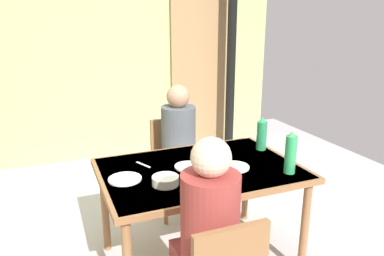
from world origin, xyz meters
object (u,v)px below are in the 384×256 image
Objects in this scene: chair_far_diner at (174,160)px; water_bottle_green_near at (291,153)px; dining_table at (200,177)px; person_near_diner at (209,219)px; person_far_diner at (179,135)px; water_bottle_green_far at (262,134)px; serving_bowl_center at (165,181)px.

water_bottle_green_near is (0.43, -1.13, 0.39)m from chair_far_diner.
water_bottle_green_near is (0.53, -0.30, 0.21)m from dining_table.
person_near_diner reaches higher than chair_far_diner.
dining_table is 0.85m from chair_far_diner.
person_far_diner reaches higher than chair_far_diner.
water_bottle_green_near is at bearing -30.07° from dining_table.
dining_table is 4.66× the size of water_bottle_green_near.
person_far_diner reaches higher than dining_table.
water_bottle_green_far reaches higher than serving_bowl_center.
person_near_diner is 4.53× the size of serving_bowl_center.
person_far_diner is 0.95m from serving_bowl_center.
person_near_diner is at bearing 75.95° from person_far_diner.
water_bottle_green_near is 1.12× the size of water_bottle_green_far.
person_far_diner is at bearing 90.00° from chair_far_diner.
person_near_diner is at bearing -153.61° from water_bottle_green_near.
person_near_diner is 2.90× the size of water_bottle_green_far.
chair_far_diner is at bearing 110.82° from water_bottle_green_near.
chair_far_diner is 5.12× the size of serving_bowl_center.
person_near_diner is at bearing -109.82° from dining_table.
water_bottle_green_far is (0.85, 0.86, 0.09)m from person_near_diner.
chair_far_diner is 1.13× the size of person_near_diner.
person_near_diner is 1.00× the size of person_far_diner.
serving_bowl_center is (-0.91, -0.33, -0.10)m from water_bottle_green_far.
person_far_diner is (0.10, 0.69, 0.10)m from dining_table.
water_bottle_green_far is at bearing 127.42° from chair_far_diner.
chair_far_diner is 1.58m from person_near_diner.
person_far_diner is at bearing 133.96° from water_bottle_green_far.
water_bottle_green_near is at bearing 113.39° from person_far_diner.
water_bottle_green_far is 0.97m from serving_bowl_center.
water_bottle_green_far is (0.50, -0.52, 0.09)m from person_far_diner.
chair_far_diner is 3.28× the size of water_bottle_green_far.
person_far_diner is at bearing 64.65° from serving_bowl_center.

